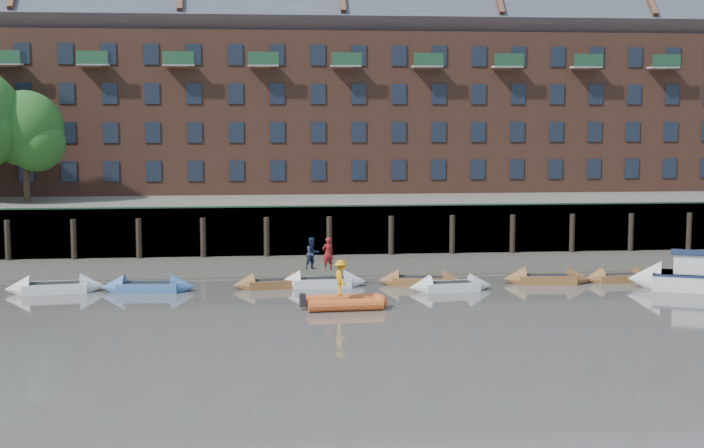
{
  "coord_description": "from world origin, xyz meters",
  "views": [
    {
      "loc": [
        -6.9,
        -40.24,
        9.04
      ],
      "look_at": [
        -1.54,
        12.0,
        3.2
      ],
      "focal_mm": 50.0,
      "sensor_mm": 36.0,
      "label": 1
    }
  ],
  "objects": [
    {
      "name": "motor_launch",
      "position": [
        15.34,
        8.1,
        0.65
      ],
      "size": [
        6.51,
        4.38,
        2.57
      ],
      "rotation": [
        0.0,
        0.0,
        2.72
      ],
      "color": "silver",
      "rests_on": "ground"
    },
    {
      "name": "person_rib_crew",
      "position": [
        -2.8,
        4.87,
        1.47
      ],
      "size": [
        0.8,
        1.18,
        1.69
      ],
      "primitive_type": "imported",
      "rotation": [
        0.0,
        0.0,
        1.73
      ],
      "color": "orange",
      "rests_on": "rib_tender"
    },
    {
      "name": "person_rower_b",
      "position": [
        -3.75,
        10.95,
        1.77
      ],
      "size": [
        1.04,
        0.97,
        1.71
      ],
      "primitive_type": "imported",
      "rotation": [
        0.0,
        0.0,
        0.51
      ],
      "color": "#19233F",
      "rests_on": "rowboat_3"
    },
    {
      "name": "rowboat_0",
      "position": [
        -17.0,
        10.55,
        0.25
      ],
      "size": [
        5.1,
        2.07,
        1.44
      ],
      "rotation": [
        0.0,
        0.0,
        0.13
      ],
      "color": "silver",
      "rests_on": "ground"
    },
    {
      "name": "mud_band",
      "position": [
        0.0,
        14.6,
        0.0
      ],
      "size": [
        110.0,
        1.6,
        0.1
      ],
      "primitive_type": "cube",
      "color": "#4C4336",
      "rests_on": "ground"
    },
    {
      "name": "rowboat_3",
      "position": [
        -3.26,
        10.84,
        0.24
      ],
      "size": [
        4.74,
        1.5,
        1.36
      ],
      "rotation": [
        0.0,
        0.0,
        0.03
      ],
      "color": "silver",
      "rests_on": "ground"
    },
    {
      "name": "bank_terrace",
      "position": [
        0.0,
        36.0,
        1.6
      ],
      "size": [
        110.0,
        28.0,
        3.2
      ],
      "primitive_type": "cube",
      "color": "#5E594D",
      "rests_on": "ground"
    },
    {
      "name": "rowboat_1",
      "position": [
        -12.28,
        10.31,
        0.25
      ],
      "size": [
        4.85,
        1.66,
        1.39
      ],
      "rotation": [
        0.0,
        0.0,
        -0.06
      ],
      "color": "#406AA9",
      "rests_on": "ground"
    },
    {
      "name": "rib_tender",
      "position": [
        -2.5,
        4.88,
        0.29
      ],
      "size": [
        3.89,
        2.02,
        0.67
      ],
      "rotation": [
        0.0,
        0.0,
        0.06
      ],
      "color": "#D55321",
      "rests_on": "ground"
    },
    {
      "name": "rowboat_6",
      "position": [
        8.89,
        10.61,
        0.24
      ],
      "size": [
        4.82,
        1.87,
        1.36
      ],
      "rotation": [
        0.0,
        0.0,
        -0.11
      ],
      "color": "brown",
      "rests_on": "ground"
    },
    {
      "name": "rowboat_4",
      "position": [
        2.03,
        10.74,
        0.24
      ],
      "size": [
        4.76,
        2.23,
        1.33
      ],
      "rotation": [
        0.0,
        0.0,
        -0.2
      ],
      "color": "brown",
      "rests_on": "ground"
    },
    {
      "name": "foreshore",
      "position": [
        0.0,
        18.0,
        0.0
      ],
      "size": [
        110.0,
        8.0,
        0.5
      ],
      "primitive_type": "cube",
      "color": "#3D382F",
      "rests_on": "ground"
    },
    {
      "name": "rowboat_7",
      "position": [
        12.99,
        10.81,
        0.21
      ],
      "size": [
        4.19,
        1.62,
        1.18
      ],
      "rotation": [
        0.0,
        0.0,
        0.11
      ],
      "color": "brown",
      "rests_on": "ground"
    },
    {
      "name": "apartment_terrace",
      "position": [
        -0.0,
        36.99,
        12.82
      ],
      "size": [
        80.6,
        15.56,
        20.98
      ],
      "color": "brown",
      "rests_on": "bank_terrace"
    },
    {
      "name": "river_wall",
      "position": [
        -0.0,
        22.38,
        1.59
      ],
      "size": [
        110.0,
        1.23,
        3.3
      ],
      "color": "#2D2A26",
      "rests_on": "ground"
    },
    {
      "name": "rowboat_2",
      "position": [
        -5.84,
        10.82,
        0.22
      ],
      "size": [
        4.44,
        2.05,
        1.24
      ],
      "rotation": [
        0.0,
        0.0,
        0.2
      ],
      "color": "brown",
      "rests_on": "ground"
    },
    {
      "name": "person_rower_a",
      "position": [
        -2.95,
        10.76,
        1.78
      ],
      "size": [
        0.74,
        0.61,
        1.73
      ],
      "primitive_type": "imported",
      "rotation": [
        0.0,
        0.0,
        3.51
      ],
      "color": "maroon",
      "rests_on": "rowboat_3"
    },
    {
      "name": "ground",
      "position": [
        0.0,
        0.0,
        0.0
      ],
      "size": [
        220.0,
        220.0,
        0.0
      ],
      "primitive_type": "plane",
      "color": "#56514B",
      "rests_on": "ground"
    },
    {
      "name": "rowboat_5",
      "position": [
        3.29,
        9.03,
        0.23
      ],
      "size": [
        4.53,
        1.74,
        1.28
      ],
      "rotation": [
        0.0,
        0.0,
        0.11
      ],
      "color": "silver",
      "rests_on": "ground"
    }
  ]
}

